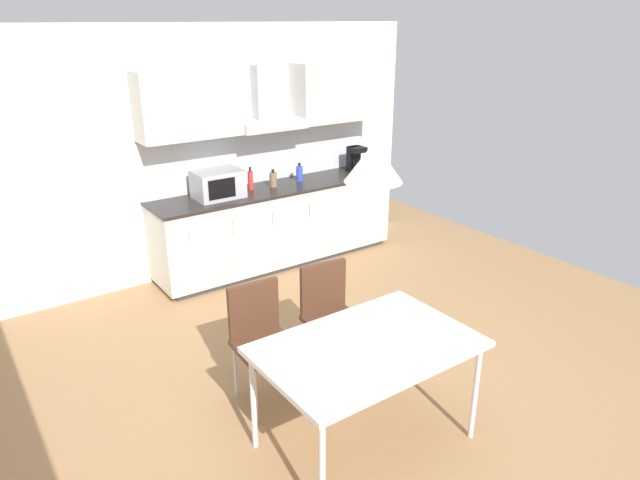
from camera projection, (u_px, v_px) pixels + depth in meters
ground_plane at (359, 416)px, 3.98m from camera, size 7.22×8.83×0.02m
wall_back at (177, 156)px, 5.79m from camera, size 5.78×0.10×2.55m
kitchen_counter at (277, 225)px, 6.34m from camera, size 2.78×0.63×0.88m
backsplash_tile at (262, 155)px, 6.30m from camera, size 2.76×0.02×0.58m
upper_wall_cabinets at (267, 99)px, 5.95m from camera, size 2.76×0.40×0.65m
microwave at (218, 184)px, 5.76m from camera, size 0.48×0.35×0.28m
coffee_maker at (355, 159)px, 6.75m from camera, size 0.18×0.19×0.30m
bottle_red at (250, 180)px, 6.04m from camera, size 0.06×0.06×0.25m
bottle_brown at (273, 179)px, 6.16m from camera, size 0.08×0.08×0.19m
bottle_blue at (299, 173)px, 6.38m from camera, size 0.07×0.07×0.20m
dining_table at (367, 351)px, 3.49m from camera, size 1.33×0.86×0.73m
chair_far_right at (329, 308)px, 4.33m from camera, size 0.44×0.44×0.87m
chair_far_left at (260, 332)px, 4.00m from camera, size 0.43×0.43×0.87m
pendant_lamp at (374, 162)px, 3.06m from camera, size 0.32×0.32×0.22m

